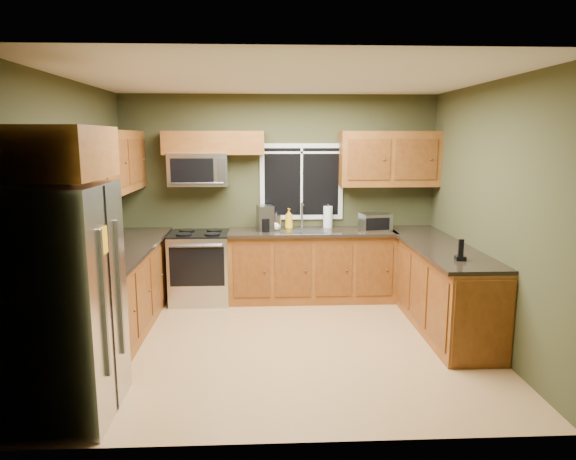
{
  "coord_description": "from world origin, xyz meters",
  "views": [
    {
      "loc": [
        -0.21,
        -5.11,
        2.14
      ],
      "look_at": [
        0.05,
        0.35,
        1.15
      ],
      "focal_mm": 32.0,
      "sensor_mm": 36.0,
      "label": 1
    }
  ],
  "objects": [
    {
      "name": "upper_cabinets_left",
      "position": [
        -1.94,
        0.48,
        1.86
      ],
      "size": [
        0.33,
        2.65,
        0.72
      ],
      "primitive_type": "cube",
      "color": "brown",
      "rests_on": "left_wall"
    },
    {
      "name": "window",
      "position": [
        0.3,
        1.78,
        1.55
      ],
      "size": [
        1.12,
        0.03,
        1.02
      ],
      "color": "white",
      "rests_on": "back_wall"
    },
    {
      "name": "cordless_phone",
      "position": [
        1.73,
        -0.25,
        1.0
      ],
      "size": [
        0.1,
        0.1,
        0.21
      ],
      "color": "black",
      "rests_on": "countertop_peninsula"
    },
    {
      "name": "paper_towel_roll",
      "position": [
        0.65,
        1.68,
        1.08
      ],
      "size": [
        0.13,
        0.13,
        0.32
      ],
      "color": "white",
      "rests_on": "countertop_back"
    },
    {
      "name": "sink",
      "position": [
        0.3,
        1.49,
        0.95
      ],
      "size": [
        0.6,
        0.42,
        0.36
      ],
      "color": "slate",
      "rests_on": "countertop_back"
    },
    {
      "name": "upper_cabinet_over_fridge",
      "position": [
        -1.74,
        -1.3,
        2.03
      ],
      "size": [
        0.72,
        0.9,
        0.38
      ],
      "primitive_type": "cube",
      "color": "brown",
      "rests_on": "left_wall"
    },
    {
      "name": "soap_bottle_c",
      "position": [
        -0.06,
        1.5,
        1.02
      ],
      "size": [
        0.14,
        0.14,
        0.15
      ],
      "primitive_type": "imported",
      "rotation": [
        0.0,
        0.0,
        0.23
      ],
      "color": "white",
      "rests_on": "countertop_back"
    },
    {
      "name": "base_cabinets_left",
      "position": [
        -1.8,
        0.48,
        0.45
      ],
      "size": [
        0.6,
        2.65,
        0.9
      ],
      "primitive_type": "cube",
      "color": "brown",
      "rests_on": "ground"
    },
    {
      "name": "back_wall",
      "position": [
        0.0,
        1.8,
        1.35
      ],
      "size": [
        4.2,
        0.0,
        4.2
      ],
      "primitive_type": "plane",
      "rotation": [
        1.57,
        0.0,
        0.0
      ],
      "color": "#393B20",
      "rests_on": "ground"
    },
    {
      "name": "countertop_peninsula",
      "position": [
        1.78,
        0.55,
        0.92
      ],
      "size": [
        0.65,
        2.5,
        0.04
      ],
      "primitive_type": "cube",
      "color": "black",
      "rests_on": "base_cabinets_peninsula"
    },
    {
      "name": "refrigerator",
      "position": [
        -1.74,
        -1.3,
        0.9
      ],
      "size": [
        0.74,
        0.9,
        1.8
      ],
      "color": "#B7B7BC",
      "rests_on": "ground"
    },
    {
      "name": "upper_cabinets_back_right",
      "position": [
        1.45,
        1.64,
        1.86
      ],
      "size": [
        1.3,
        0.33,
        0.72
      ],
      "primitive_type": "cube",
      "color": "brown",
      "rests_on": "back_wall"
    },
    {
      "name": "upper_cabinets_back_left",
      "position": [
        -0.85,
        1.64,
        2.07
      ],
      "size": [
        1.3,
        0.33,
        0.3
      ],
      "primitive_type": "cube",
      "color": "brown",
      "rests_on": "back_wall"
    },
    {
      "name": "right_wall",
      "position": [
        2.1,
        0.0,
        1.35
      ],
      "size": [
        0.0,
        3.6,
        3.6
      ],
      "primitive_type": "plane",
      "rotation": [
        1.57,
        0.0,
        -1.57
      ],
      "color": "#393B20",
      "rests_on": "ground"
    },
    {
      "name": "base_cabinets_back",
      "position": [
        0.42,
        1.5,
        0.45
      ],
      "size": [
        2.17,
        0.6,
        0.9
      ],
      "primitive_type": "cube",
      "color": "brown",
      "rests_on": "ground"
    },
    {
      "name": "toaster_oven",
      "position": [
        1.23,
        1.38,
        1.06
      ],
      "size": [
        0.41,
        0.35,
        0.23
      ],
      "color": "#B7B7BC",
      "rests_on": "countertop_back"
    },
    {
      "name": "floor",
      "position": [
        0.0,
        0.0,
        0.0
      ],
      "size": [
        4.2,
        4.2,
        0.0
      ],
      "primitive_type": "plane",
      "color": "#AA7D4B",
      "rests_on": "ground"
    },
    {
      "name": "coffee_maker",
      "position": [
        -0.19,
        1.48,
        1.09
      ],
      "size": [
        0.24,
        0.29,
        0.33
      ],
      "color": "slate",
      "rests_on": "countertop_back"
    },
    {
      "name": "countertop_left",
      "position": [
        -1.78,
        0.48,
        0.92
      ],
      "size": [
        0.65,
        2.65,
        0.04
      ],
      "primitive_type": "cube",
      "color": "black",
      "rests_on": "base_cabinets_left"
    },
    {
      "name": "ceiling",
      "position": [
        0.0,
        0.0,
        2.7
      ],
      "size": [
        4.2,
        4.2,
        0.0
      ],
      "primitive_type": "plane",
      "rotation": [
        3.14,
        0.0,
        0.0
      ],
      "color": "white",
      "rests_on": "back_wall"
    },
    {
      "name": "left_wall",
      "position": [
        -2.1,
        0.0,
        1.35
      ],
      "size": [
        0.0,
        3.6,
        3.6
      ],
      "primitive_type": "plane",
      "rotation": [
        1.57,
        0.0,
        1.57
      ],
      "color": "#393B20",
      "rests_on": "ground"
    },
    {
      "name": "base_cabinets_peninsula",
      "position": [
        1.8,
        0.54,
        0.45
      ],
      "size": [
        0.6,
        2.52,
        0.9
      ],
      "color": "brown",
      "rests_on": "ground"
    },
    {
      "name": "countertop_back",
      "position": [
        0.42,
        1.48,
        0.92
      ],
      "size": [
        2.17,
        0.65,
        0.04
      ],
      "primitive_type": "cube",
      "color": "black",
      "rests_on": "base_cabinets_back"
    },
    {
      "name": "microwave",
      "position": [
        -1.05,
        1.61,
        1.73
      ],
      "size": [
        0.76,
        0.41,
        0.42
      ],
      "color": "#B7B7BC",
      "rests_on": "back_wall"
    },
    {
      "name": "range",
      "position": [
        -1.05,
        1.47,
        0.47
      ],
      "size": [
        0.76,
        0.69,
        0.94
      ],
      "color": "#B7B7BC",
      "rests_on": "ground"
    },
    {
      "name": "soap_bottle_a",
      "position": [
        0.12,
        1.59,
        1.08
      ],
      "size": [
        0.14,
        0.14,
        0.28
      ],
      "primitive_type": "imported",
      "rotation": [
        0.0,
        0.0,
        0.4
      ],
      "color": "#EEAB16",
      "rests_on": "countertop_back"
    },
    {
      "name": "front_wall",
      "position": [
        0.0,
        -1.8,
        1.35
      ],
      "size": [
        4.2,
        0.0,
        4.2
      ],
      "primitive_type": "plane",
      "rotation": [
        -1.57,
        0.0,
        0.0
      ],
      "color": "#393B20",
      "rests_on": "ground"
    },
    {
      "name": "kettle",
      "position": [
        -0.05,
        1.54,
        1.05
      ],
      "size": [
        0.15,
        0.15,
        0.24
      ],
      "color": "#B7B7BC",
      "rests_on": "countertop_back"
    }
  ]
}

